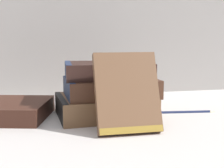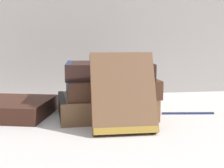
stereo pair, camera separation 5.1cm
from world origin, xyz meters
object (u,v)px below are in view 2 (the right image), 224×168
object	(u,v)px
pocket_watch	(131,61)
book_flat_bottom	(103,106)
book_leaning_front	(121,96)
fountain_pen	(191,112)
book_side_left	(3,108)
book_flat_top	(106,70)
book_flat_middle	(109,87)
reading_glasses	(90,103)

from	to	relation	value
pocket_watch	book_flat_bottom	bearing A→B (deg)	175.00
book_leaning_front	fountain_pen	xyz separation A→B (m)	(0.18, 0.11, -0.06)
book_side_left	fountain_pen	bearing A→B (deg)	8.42
book_leaning_front	fountain_pen	world-z (taller)	book_leaning_front
book_flat_top	fountain_pen	world-z (taller)	book_flat_top
book_flat_middle	book_leaning_front	xyz separation A→B (m)	(0.01, -0.12, 0.00)
fountain_pen	book_flat_bottom	bearing A→B (deg)	-175.85
book_flat_bottom	reading_glasses	distance (m)	0.14
book_flat_top	pocket_watch	xyz separation A→B (m)	(0.05, -0.01, 0.02)
book_flat_middle	pocket_watch	xyz separation A→B (m)	(0.05, -0.00, 0.06)
book_flat_middle	book_flat_top	world-z (taller)	book_flat_top
book_flat_bottom	book_leaning_front	distance (m)	0.13
book_flat_middle	book_flat_top	size ratio (longest dim) A/B	1.03
reading_glasses	book_leaning_front	bearing A→B (deg)	-72.21
book_side_left	book_leaning_front	world-z (taller)	book_leaning_front
fountain_pen	book_leaning_front	bearing A→B (deg)	-141.48
book_flat_bottom	fountain_pen	bearing A→B (deg)	-6.24
book_side_left	pocket_watch	world-z (taller)	pocket_watch
book_flat_bottom	book_flat_top	bearing A→B (deg)	25.84
book_flat_bottom	pocket_watch	xyz separation A→B (m)	(0.06, -0.01, 0.10)
reading_glasses	book_flat_middle	bearing A→B (deg)	-68.26
book_flat_top	book_side_left	size ratio (longest dim) A/B	0.82
reading_glasses	fountain_pen	size ratio (longest dim) A/B	0.76
book_side_left	book_leaning_front	bearing A→B (deg)	-18.40
pocket_watch	book_flat_middle	bearing A→B (deg)	176.79
book_side_left	book_leaning_front	xyz separation A→B (m)	(0.24, -0.16, 0.05)
book_side_left	book_flat_bottom	bearing A→B (deg)	5.48
book_side_left	reading_glasses	size ratio (longest dim) A/B	2.24
book_flat_top	reading_glasses	distance (m)	0.17
book_flat_bottom	fountain_pen	distance (m)	0.20
pocket_watch	fountain_pen	size ratio (longest dim) A/B	0.45
reading_glasses	fountain_pen	distance (m)	0.27
book_flat_top	fountain_pen	bearing A→B (deg)	-1.55
book_flat_bottom	book_leaning_front	bearing A→B (deg)	-83.82
book_flat_top	book_leaning_front	world-z (taller)	book_leaning_front
book_flat_top	reading_glasses	size ratio (longest dim) A/B	1.84
book_leaning_front	pocket_watch	size ratio (longest dim) A/B	2.39
book_flat_middle	book_leaning_front	size ratio (longest dim) A/B	1.35
book_flat_bottom	book_flat_top	size ratio (longest dim) A/B	1.11
book_flat_middle	reading_glasses	xyz separation A→B (m)	(-0.03, 0.14, -0.06)
book_flat_bottom	fountain_pen	world-z (taller)	book_flat_bottom
book_flat_top	book_flat_bottom	bearing A→B (deg)	-148.05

